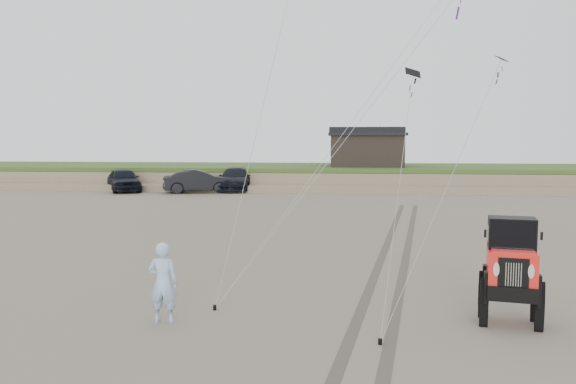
% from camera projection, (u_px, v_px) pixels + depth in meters
% --- Properties ---
extents(ground, '(160.00, 160.00, 0.00)m').
position_uv_depth(ground, '(331.00, 328.00, 11.84)').
color(ground, '#6B6054').
rests_on(ground, ground).
extents(dune_ridge, '(160.00, 14.25, 1.73)m').
position_uv_depth(dune_ridge, '(343.00, 176.00, 48.90)').
color(dune_ridge, '#7A6B54').
rests_on(dune_ridge, ground).
extents(cabin, '(6.40, 5.40, 3.35)m').
position_uv_depth(cabin, '(367.00, 149.00, 47.98)').
color(cabin, black).
rests_on(cabin, dune_ridge).
extents(truck_a, '(4.48, 5.62, 1.80)m').
position_uv_depth(truck_a, '(124.00, 180.00, 43.36)').
color(truck_a, black).
rests_on(truck_a, ground).
extents(truck_b, '(5.56, 3.23, 1.73)m').
position_uv_depth(truck_b, '(199.00, 181.00, 42.23)').
color(truck_b, black).
rests_on(truck_b, ground).
extents(truck_c, '(2.86, 6.23, 1.77)m').
position_uv_depth(truck_c, '(236.00, 179.00, 44.28)').
color(truck_c, black).
rests_on(truck_c, ground).
extents(jeep, '(3.02, 5.26, 1.84)m').
position_uv_depth(jeep, '(511.00, 283.00, 11.98)').
color(jeep, '#FE261E').
rests_on(jeep, ground).
extents(man, '(0.66, 0.45, 1.77)m').
position_uv_depth(man, '(163.00, 282.00, 12.13)').
color(man, '#96ACE8').
rests_on(man, ground).
extents(stake_main, '(0.08, 0.08, 0.12)m').
position_uv_depth(stake_main, '(215.00, 308.00, 13.09)').
color(stake_main, black).
rests_on(stake_main, ground).
extents(stake_aux, '(0.08, 0.08, 0.12)m').
position_uv_depth(stake_aux, '(380.00, 342.00, 10.87)').
color(stake_aux, black).
rests_on(stake_aux, ground).
extents(tire_tracks, '(5.22, 29.74, 0.01)m').
position_uv_depth(tire_tracks, '(395.00, 254.00, 19.55)').
color(tire_tracks, '#4C443D').
rests_on(tire_tracks, ground).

